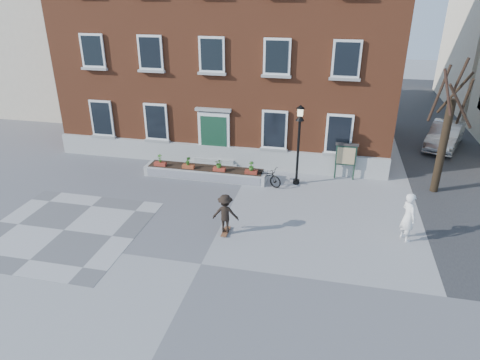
% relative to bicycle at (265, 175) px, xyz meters
% --- Properties ---
extents(ground, '(100.00, 100.00, 0.00)m').
position_rel_bicycle_xyz_m(ground, '(-1.09, -7.00, -0.48)').
color(ground, gray).
rests_on(ground, ground).
extents(checker_patch, '(6.00, 6.00, 0.01)m').
position_rel_bicycle_xyz_m(checker_patch, '(-7.09, -6.00, -0.47)').
color(checker_patch, '#565659').
rests_on(checker_patch, ground).
extents(distant_building, '(10.00, 12.00, 13.00)m').
position_rel_bicycle_xyz_m(distant_building, '(-19.09, 13.00, 6.02)').
color(distant_building, beige).
rests_on(distant_building, ground).
extents(bicycle, '(1.91, 1.36, 0.95)m').
position_rel_bicycle_xyz_m(bicycle, '(0.00, 0.00, 0.00)').
color(bicycle, black).
rests_on(bicycle, ground).
extents(parked_car, '(3.08, 4.81, 1.50)m').
position_rel_bicycle_xyz_m(parked_car, '(9.55, 7.52, 0.27)').
color(parked_car, '#AEB1B3').
rests_on(parked_car, ground).
extents(bystander, '(0.73, 0.84, 1.94)m').
position_rel_bicycle_xyz_m(bystander, '(6.02, -3.76, 0.49)').
color(bystander, white).
rests_on(bystander, ground).
extents(brick_building, '(18.40, 10.85, 12.60)m').
position_rel_bicycle_xyz_m(brick_building, '(-3.09, 6.98, 5.82)').
color(brick_building, brown).
rests_on(brick_building, ground).
extents(planter_assembly, '(6.20, 1.12, 1.15)m').
position_rel_bicycle_xyz_m(planter_assembly, '(-3.08, 0.18, -0.17)').
color(planter_assembly, '#B8B8B3').
rests_on(planter_assembly, ground).
extents(bare_tree, '(1.83, 1.83, 6.16)m').
position_rel_bicycle_xyz_m(bare_tree, '(7.92, 1.01, 2.31)').
color(bare_tree, black).
rests_on(bare_tree, ground).
extents(lamp_post, '(0.40, 0.40, 3.93)m').
position_rel_bicycle_xyz_m(lamp_post, '(1.47, 0.43, 2.06)').
color(lamp_post, black).
rests_on(lamp_post, ground).
extents(notice_board, '(1.10, 0.16, 1.87)m').
position_rel_bicycle_xyz_m(notice_board, '(3.74, 1.52, 0.79)').
color(notice_board, '#172F22').
rests_on(notice_board, ground).
extents(skateboarder, '(1.06, 0.78, 1.65)m').
position_rel_bicycle_xyz_m(skateboarder, '(-0.77, -4.78, 0.38)').
color(skateboarder, brown).
rests_on(skateboarder, ground).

